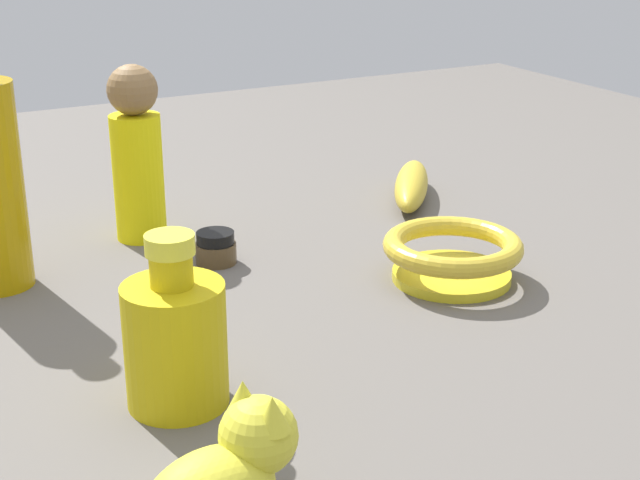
% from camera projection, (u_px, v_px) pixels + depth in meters
% --- Properties ---
extents(ground, '(2.00, 2.00, 0.00)m').
position_uv_depth(ground, '(320.00, 309.00, 0.91)').
color(ground, '#5B5651').
extents(bottle_short, '(0.08, 0.08, 0.14)m').
position_uv_depth(bottle_short, '(175.00, 339.00, 0.73)').
color(bottle_short, gold).
rests_on(bottle_short, ground).
extents(banana, '(0.18, 0.15, 0.04)m').
position_uv_depth(banana, '(411.00, 185.00, 1.22)').
color(banana, gold).
rests_on(banana, ground).
extents(bowl, '(0.14, 0.14, 0.05)m').
position_uv_depth(bowl, '(454.00, 254.00, 0.97)').
color(bowl, gold).
rests_on(bowl, ground).
extents(nail_polish_jar, '(0.04, 0.04, 0.04)m').
position_uv_depth(nail_polish_jar, '(216.00, 248.00, 1.02)').
color(nail_polish_jar, brown).
rests_on(nail_polish_jar, ground).
extents(person_figure_adult, '(0.08, 0.08, 0.20)m').
position_uv_depth(person_figure_adult, '(137.00, 154.00, 1.07)').
color(person_figure_adult, yellow).
rests_on(person_figure_adult, ground).
extents(cat_figurine, '(0.08, 0.13, 0.09)m').
position_uv_depth(cat_figurine, '(224.00, 477.00, 0.59)').
color(cat_figurine, gold).
rests_on(cat_figurine, ground).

